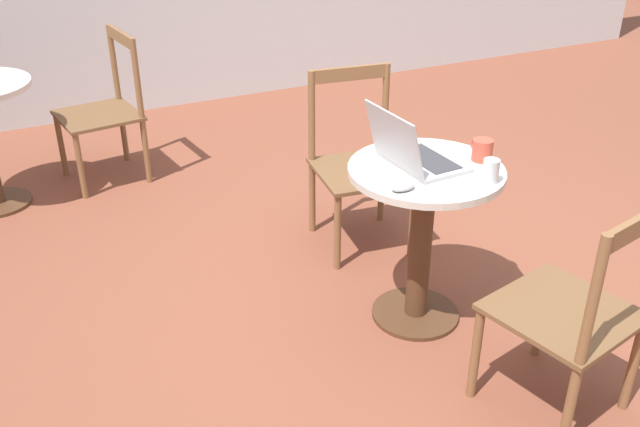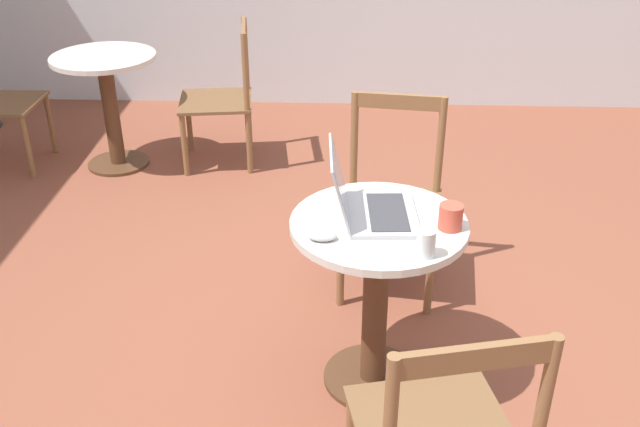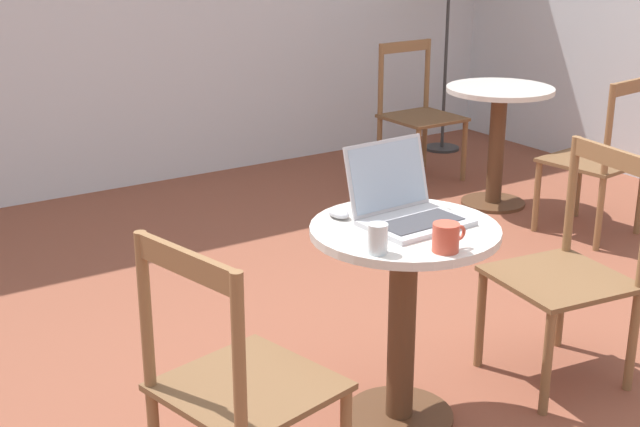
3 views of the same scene
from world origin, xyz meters
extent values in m
plane|color=brown|center=(0.00, 0.00, 0.00)|extent=(16.00, 16.00, 0.00)
cylinder|color=#51331E|center=(-0.05, -0.04, 0.01)|extent=(0.39, 0.39, 0.02)
cylinder|color=#51331E|center=(-0.05, -0.04, 0.36)|extent=(0.10, 0.10, 0.69)
cylinder|color=silver|center=(-0.05, -0.04, 0.72)|extent=(0.65, 0.65, 0.03)
cylinder|color=brown|center=(-0.59, 0.05, 0.21)|extent=(0.04, 0.04, 0.41)
cylinder|color=brown|center=(-0.50, -0.35, 0.21)|extent=(0.04, 0.04, 0.41)
cylinder|color=brown|center=(-0.99, -0.04, 0.21)|extent=(0.04, 0.04, 0.41)
cylinder|color=brown|center=(-0.90, -0.44, 0.21)|extent=(0.04, 0.04, 0.41)
cube|color=brown|center=(-0.74, -0.20, 0.42)|extent=(0.55, 0.55, 0.02)
cylinder|color=brown|center=(-0.99, -0.04, 0.67)|extent=(0.04, 0.04, 0.48)
cylinder|color=brown|center=(0.41, -0.31, 0.21)|extent=(0.04, 0.04, 0.41)
cylinder|color=brown|center=(0.46, 0.10, 0.21)|extent=(0.04, 0.04, 0.41)
cylinder|color=brown|center=(0.81, -0.36, 0.21)|extent=(0.04, 0.04, 0.41)
cylinder|color=brown|center=(0.86, 0.04, 0.21)|extent=(0.04, 0.04, 0.41)
cube|color=brown|center=(0.64, -0.13, 0.42)|extent=(0.51, 0.51, 0.02)
cylinder|color=brown|center=(0.81, -0.36, 0.67)|extent=(0.04, 0.04, 0.48)
cylinder|color=brown|center=(0.86, 0.04, 0.67)|extent=(0.04, 0.04, 0.48)
cube|color=brown|center=(0.84, -0.16, 0.87)|extent=(0.08, 0.43, 0.07)
cylinder|color=brown|center=(1.82, 1.10, 0.21)|extent=(0.04, 0.04, 0.41)
cylinder|color=brown|center=(2.23, 1.16, 0.21)|extent=(0.04, 0.04, 0.41)
cylinder|color=brown|center=(1.88, 0.70, 0.21)|extent=(0.04, 0.04, 0.41)
cylinder|color=brown|center=(2.28, 0.75, 0.21)|extent=(0.04, 0.04, 0.41)
cube|color=brown|center=(2.05, 0.93, 0.42)|extent=(0.51, 0.51, 0.02)
cylinder|color=brown|center=(1.88, 0.70, 0.67)|extent=(0.04, 0.04, 0.48)
cylinder|color=brown|center=(2.28, 0.75, 0.67)|extent=(0.04, 0.04, 0.48)
cube|color=brown|center=(2.08, 0.73, 0.87)|extent=(0.43, 0.08, 0.07)
cube|color=#B7B7BC|center=(-0.01, -0.05, 0.75)|extent=(0.35, 0.26, 0.02)
cube|color=#38383D|center=(-0.01, -0.07, 0.76)|extent=(0.29, 0.15, 0.00)
cube|color=#B7B7BC|center=(-0.02, 0.10, 0.88)|extent=(0.34, 0.09, 0.24)
cube|color=#9EB2C6|center=(-0.02, 0.10, 0.88)|extent=(0.31, 0.07, 0.22)
ellipsoid|color=#B7B7BC|center=(-0.19, 0.16, 0.76)|extent=(0.06, 0.10, 0.03)
cylinder|color=#C64C38|center=(-0.09, -0.29, 0.78)|extent=(0.08, 0.08, 0.09)
torus|color=#C64C38|center=(-0.03, -0.29, 0.79)|extent=(0.05, 0.01, 0.05)
cylinder|color=silver|center=(-0.28, -0.19, 0.79)|extent=(0.06, 0.06, 0.10)
camera|label=1|loc=(-2.24, 1.51, 1.95)|focal=40.00mm
camera|label=2|loc=(-2.28, 0.08, 2.00)|focal=40.00mm
camera|label=3|loc=(-1.83, -2.24, 1.75)|focal=50.00mm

